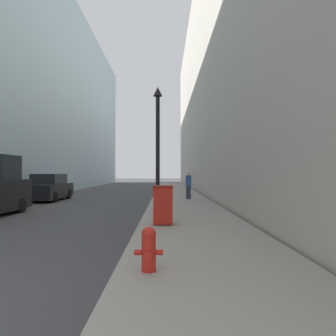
% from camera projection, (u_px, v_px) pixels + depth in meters
% --- Properties ---
extents(sidewalk_right, '(3.48, 60.00, 0.16)m').
position_uv_depth(sidewalk_right, '(179.00, 199.00, 21.06)').
color(sidewalk_right, '#9E998E').
rests_on(sidewalk_right, ground).
extents(building_right_stone, '(12.00, 60.00, 19.63)m').
position_uv_depth(building_right_stone, '(263.00, 83.00, 29.26)').
color(building_right_stone, beige).
rests_on(building_right_stone, ground).
extents(fire_hydrant, '(0.47, 0.36, 0.72)m').
position_uv_depth(fire_hydrant, '(149.00, 248.00, 5.30)').
color(fire_hydrant, red).
rests_on(fire_hydrant, sidewalk_right).
extents(trash_bin, '(0.61, 0.67, 1.20)m').
position_uv_depth(trash_bin, '(163.00, 204.00, 10.18)').
color(trash_bin, red).
rests_on(trash_bin, sidewalk_right).
extents(lamppost, '(0.39, 0.39, 5.27)m').
position_uv_depth(lamppost, '(158.00, 143.00, 13.95)').
color(lamppost, black).
rests_on(lamppost, sidewalk_right).
extents(parked_sedan_near, '(1.84, 4.72, 1.69)m').
position_uv_depth(parked_sedan_near, '(49.00, 188.00, 20.78)').
color(parked_sedan_near, black).
rests_on(parked_sedan_near, ground).
extents(pedestrian_on_sidewalk, '(0.33, 0.22, 1.65)m').
position_uv_depth(pedestrian_on_sidewalk, '(188.00, 185.00, 19.93)').
color(pedestrian_on_sidewalk, '#2D3347').
rests_on(pedestrian_on_sidewalk, sidewalk_right).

